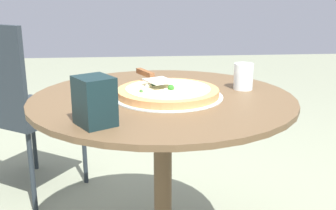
{
  "coord_description": "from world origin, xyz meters",
  "views": [
    {
      "loc": [
        1.32,
        -0.1,
        1.05
      ],
      "look_at": [
        0.01,
        0.02,
        0.67
      ],
      "focal_mm": 43.93,
      "sensor_mm": 36.0,
      "label": 1
    }
  ],
  "objects": [
    {
      "name": "napkin_dispenser",
      "position": [
        0.28,
        -0.2,
        0.76
      ],
      "size": [
        0.13,
        0.13,
        0.13
      ],
      "primitive_type": "cube",
      "rotation": [
        0.0,
        0.0,
        0.54
      ],
      "color": "black",
      "rests_on": "patio_table"
    },
    {
      "name": "patio_table",
      "position": [
        0.0,
        0.0,
        0.51
      ],
      "size": [
        0.88,
        0.88,
        0.7
      ],
      "color": "brown",
      "rests_on": "ground"
    },
    {
      "name": "drinking_cup",
      "position": [
        -0.07,
        0.29,
        0.75
      ],
      "size": [
        0.07,
        0.07,
        0.09
      ],
      "primitive_type": "cylinder",
      "color": "white",
      "rests_on": "patio_table"
    },
    {
      "name": "pizza_on_tray",
      "position": [
        0.01,
        0.02,
        0.71
      ],
      "size": [
        0.36,
        0.36,
        0.05
      ],
      "color": "silver",
      "rests_on": "patio_table"
    },
    {
      "name": "pizza_server",
      "position": [
        -0.06,
        -0.03,
        0.75
      ],
      "size": [
        0.21,
        0.13,
        0.02
      ],
      "color": "silver",
      "rests_on": "pizza_on_tray"
    },
    {
      "name": "patio_chair_far",
      "position": [
        -0.67,
        -0.68,
        0.51
      ],
      "size": [
        0.6,
        0.6,
        0.9
      ],
      "color": "#242C31",
      "rests_on": "ground"
    }
  ]
}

